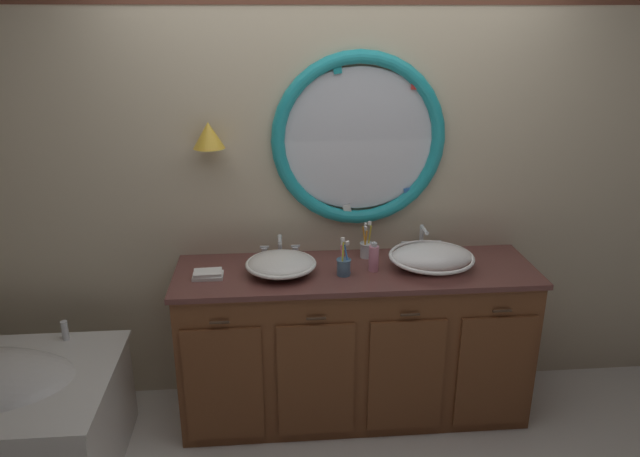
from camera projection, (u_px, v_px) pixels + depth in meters
name	position (u px, v px, depth m)	size (l,w,h in m)	color
ground_plane	(343.00, 439.00, 3.32)	(14.00, 14.00, 0.00)	silver
back_wall_assembly	(335.00, 182.00, 3.42)	(6.40, 0.26, 2.60)	beige
vanity_counter	(354.00, 341.00, 3.42)	(1.98, 0.60, 0.91)	brown
sink_basin_left	(281.00, 264.00, 3.19)	(0.38, 0.38, 0.11)	white
sink_basin_right	(431.00, 257.00, 3.25)	(0.47, 0.47, 0.13)	white
faucet_set_left	(280.00, 249.00, 3.40)	(0.23, 0.13, 0.14)	silver
faucet_set_right	(421.00, 242.00, 3.46)	(0.24, 0.14, 0.17)	silver
toothbrush_holder_left	(344.00, 265.00, 3.17)	(0.08, 0.08, 0.22)	slate
toothbrush_holder_right	(367.00, 248.00, 3.41)	(0.08, 0.08, 0.22)	silver
soap_dispenser	(374.00, 258.00, 3.22)	(0.05, 0.06, 0.17)	pink
folded_hand_towel	(208.00, 274.00, 3.16)	(0.16, 0.11, 0.04)	white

